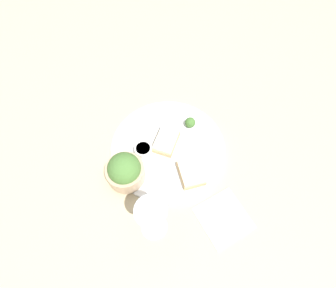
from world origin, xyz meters
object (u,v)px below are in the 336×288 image
wine_glass (152,216)px  sauce_ramekin (143,150)px  cheese_toast_near (166,141)px  cheese_toast_far (191,173)px  napkin (224,218)px  salad_bowl (125,171)px

wine_glass → sauce_ramekin: bearing=-171.7°
cheese_toast_near → cheese_toast_far: bearing=33.4°
sauce_ramekin → napkin: sauce_ramekin is taller
cheese_toast_far → wine_glass: wine_glass is taller
sauce_ramekin → wine_glass: size_ratio=0.30×
sauce_ramekin → napkin: bearing=48.0°
cheese_toast_near → cheese_toast_far: (0.10, 0.07, 0.00)m
cheese_toast_near → salad_bowl: bearing=-47.2°
sauce_ramekin → salad_bowl: bearing=-31.7°
cheese_toast_far → cheese_toast_near: bearing=-146.6°
sauce_ramekin → cheese_toast_far: size_ratio=0.53×
salad_bowl → napkin: bearing=65.3°
wine_glass → cheese_toast_near: bearing=171.6°
cheese_toast_far → napkin: cheese_toast_far is taller
wine_glass → napkin: (-0.02, 0.18, -0.11)m
sauce_ramekin → cheese_toast_far: bearing=61.4°
sauce_ramekin → cheese_toast_near: bearing=114.2°
salad_bowl → sauce_ramekin: size_ratio=2.08×
sauce_ramekin → cheese_toast_near: size_ratio=0.50×
napkin → sauce_ramekin: bearing=-132.0°
salad_bowl → sauce_ramekin: bearing=148.3°
cheese_toast_far → wine_glass: bearing=-36.9°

